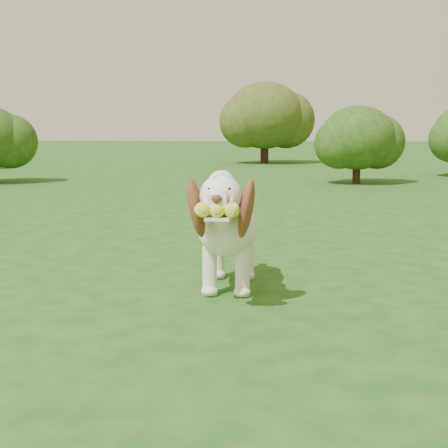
{
  "coord_description": "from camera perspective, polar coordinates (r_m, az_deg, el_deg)",
  "views": [
    {
      "loc": [
        0.21,
        -3.82,
        0.95
      ],
      "look_at": [
        -0.06,
        -0.47,
        0.43
      ],
      "focal_mm": 50.0,
      "sensor_mm": 36.0,
      "label": 1
    }
  ],
  "objects": [
    {
      "name": "shrub_i",
      "position": [
        16.77,
        3.75,
        9.87
      ],
      "size": [
        2.07,
        2.07,
        2.15
      ],
      "color": "#382314",
      "rests_on": "ground"
    },
    {
      "name": "shrub_c",
      "position": [
        10.89,
        12.11,
        7.71
      ],
      "size": [
        1.28,
        1.28,
        1.32
      ],
      "color": "#382314",
      "rests_on": "ground"
    },
    {
      "name": "dog",
      "position": [
        3.63,
        0.37,
        -0.08
      ],
      "size": [
        0.39,
        1.12,
        0.73
      ],
      "rotation": [
        0.0,
        0.0,
        -0.02
      ],
      "color": "white",
      "rests_on": "ground"
    },
    {
      "name": "ground",
      "position": [
        3.94,
        1.42,
        -5.15
      ],
      "size": [
        80.0,
        80.0,
        0.0
      ],
      "primitive_type": "plane",
      "color": "#184614",
      "rests_on": "ground"
    }
  ]
}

